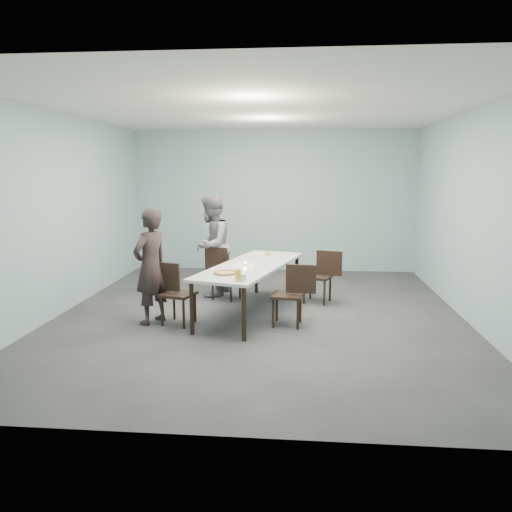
# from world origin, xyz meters

# --- Properties ---
(ground) EXTENTS (7.00, 7.00, 0.00)m
(ground) POSITION_xyz_m (0.00, 0.00, 0.00)
(ground) COLOR #333335
(ground) RESTS_ON ground
(room_shell) EXTENTS (6.02, 7.02, 3.01)m
(room_shell) POSITION_xyz_m (0.00, 0.00, 2.03)
(room_shell) COLOR #94B9BA
(room_shell) RESTS_ON ground
(table) EXTENTS (1.55, 2.74, 0.75)m
(table) POSITION_xyz_m (-0.14, 0.10, 0.69)
(table) COLOR white
(table) RESTS_ON ground
(chair_near_left) EXTENTS (0.65, 0.51, 0.87)m
(chair_near_left) POSITION_xyz_m (-1.18, -0.52, 0.50)
(chair_near_left) COLOR black
(chair_near_left) RESTS_ON ground
(chair_far_left) EXTENTS (0.65, 0.54, 0.87)m
(chair_far_left) POSITION_xyz_m (-0.71, 0.93, 0.50)
(chair_far_left) COLOR black
(chair_far_left) RESTS_ON ground
(chair_near_right) EXTENTS (0.63, 0.46, 0.87)m
(chair_near_right) POSITION_xyz_m (0.50, -0.47, 0.50)
(chair_near_right) COLOR black
(chair_near_right) RESTS_ON ground
(chair_far_right) EXTENTS (0.65, 0.53, 0.87)m
(chair_far_right) POSITION_xyz_m (0.96, 0.79, 0.50)
(chair_far_right) COLOR black
(chair_far_right) RESTS_ON ground
(diner_near) EXTENTS (0.62, 0.71, 1.64)m
(diner_near) POSITION_xyz_m (-1.49, -0.52, 0.82)
(diner_near) COLOR black
(diner_near) RESTS_ON ground
(diner_far) EXTENTS (0.82, 0.96, 1.75)m
(diner_far) POSITION_xyz_m (-0.93, 1.14, 0.87)
(diner_far) COLOR slate
(diner_far) RESTS_ON ground
(pizza) EXTENTS (0.34, 0.34, 0.04)m
(pizza) POSITION_xyz_m (-0.41, -0.66, 0.77)
(pizza) COLOR white
(pizza) RESTS_ON table
(side_plate) EXTENTS (0.18, 0.18, 0.01)m
(side_plate) POSITION_xyz_m (-0.09, -0.40, 0.76)
(side_plate) COLOR white
(side_plate) RESTS_ON table
(beer_glass) EXTENTS (0.08, 0.08, 0.15)m
(beer_glass) POSITION_xyz_m (-0.19, -1.05, 0.82)
(beer_glass) COLOR gold
(beer_glass) RESTS_ON table
(water_tumbler) EXTENTS (0.08, 0.08, 0.09)m
(water_tumbler) POSITION_xyz_m (-0.12, -1.03, 0.80)
(water_tumbler) COLOR silver
(water_tumbler) RESTS_ON table
(tealight) EXTENTS (0.06, 0.06, 0.05)m
(tealight) POSITION_xyz_m (-0.22, 0.03, 0.77)
(tealight) COLOR silver
(tealight) RESTS_ON table
(amber_tumbler) EXTENTS (0.07, 0.07, 0.08)m
(amber_tumbler) POSITION_xyz_m (0.05, 0.89, 0.79)
(amber_tumbler) COLOR gold
(amber_tumbler) RESTS_ON table
(menu) EXTENTS (0.35, 0.29, 0.01)m
(menu) POSITION_xyz_m (-0.06, 1.08, 0.75)
(menu) COLOR silver
(menu) RESTS_ON table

